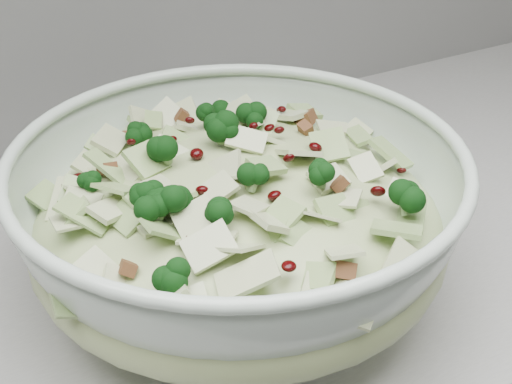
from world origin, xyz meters
The scene contains 2 objects.
mixing_bowl centered at (-0.14, 1.60, 0.98)m, with size 0.49×0.49×0.16m.
salad centered at (-0.14, 1.60, 1.01)m, with size 0.36×0.36×0.16m.
Camera 1 is at (-0.38, 1.15, 1.33)m, focal length 50.00 mm.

